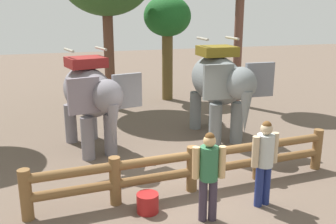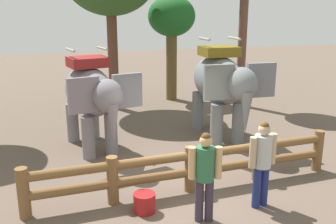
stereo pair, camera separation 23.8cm
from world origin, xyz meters
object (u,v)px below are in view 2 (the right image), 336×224
Objects in this scene: log_fence at (190,166)px; tourist_woman_in_black at (262,158)px; elephant_near_left at (91,94)px; tree_far_right at (172,21)px; tourist_man_in_blue at (205,171)px; elephant_center at (221,83)px; feed_bucket at (144,203)px.

tourist_woman_in_black is (1.16, -1.07, 0.46)m from log_fence.
tree_far_right reaches higher than elephant_near_left.
tourist_man_in_blue is at bearing -171.64° from tourist_woman_in_black.
feed_bucket is at bearing -131.17° from elephant_center.
elephant_near_left is 1.95× the size of tourist_man_in_blue.
elephant_center reaches higher than feed_bucket.
elephant_center is 5.86m from tree_far_right.
elephant_near_left is at bearing 98.94° from feed_bucket.
tree_far_right is at bearing 76.43° from tourist_man_in_blue.
feed_bucket is at bearing -152.91° from log_fence.
tourist_woman_in_black is (-0.99, -4.28, -0.71)m from elephant_center.
elephant_near_left is 0.96× the size of elephant_center.
feed_bucket is (0.61, -3.88, -1.46)m from elephant_near_left.
tourist_woman_in_black is 1.02× the size of tourist_man_in_blue.
elephant_center is at bearing 77.01° from tourist_woman_in_black.
tree_far_right reaches higher than elephant_center.
tree_far_right is 10.19× the size of feed_bucket.
elephant_center is 2.04× the size of tourist_man_in_blue.
log_fence reaches higher than feed_bucket.
feed_bucket is (-2.35, 0.46, -0.87)m from tourist_woman_in_black.
tourist_woman_in_black is (2.96, -4.34, -0.59)m from elephant_near_left.
feed_bucket is (-1.19, -0.61, -0.41)m from log_fence.
elephant_near_left is 4.19m from feed_bucket.
log_fence is 1.58× the size of tree_far_right.
elephant_near_left is at bearing 118.91° from log_fence.
tree_far_right reaches higher than feed_bucket.
tourist_woman_in_black reaches higher than tourist_man_in_blue.
log_fence is 2.06× the size of elephant_near_left.
elephant_center is 5.09m from tourist_man_in_blue.
feed_bucket is at bearing -110.18° from tree_far_right.
tourist_man_in_blue is at bearing -32.45° from feed_bucket.
log_fence is 3.93× the size of tourist_woman_in_black.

